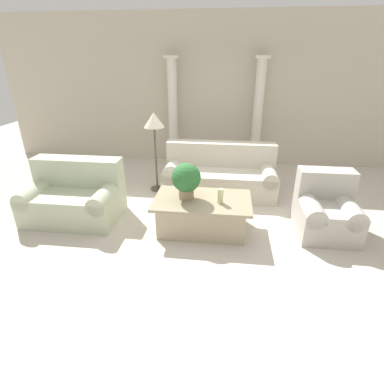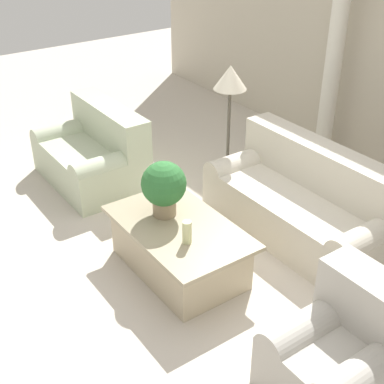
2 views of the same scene
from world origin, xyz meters
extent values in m
plane|color=beige|center=(0.00, 0.00, 0.00)|extent=(16.00, 16.00, 0.00)
cube|color=beige|center=(0.00, 2.82, 1.60)|extent=(10.00, 0.06, 3.20)
cube|color=beige|center=(0.12, 0.93, 0.23)|extent=(2.00, 0.89, 0.46)
cube|color=beige|center=(0.12, 1.23, 0.68)|extent=(2.00, 0.31, 0.43)
cylinder|color=beige|center=(-0.74, 0.93, 0.43)|extent=(0.28, 0.89, 0.28)
cylinder|color=beige|center=(0.98, 0.93, 0.43)|extent=(0.28, 0.89, 0.28)
cube|color=beige|center=(-2.08, -0.28, 0.23)|extent=(1.39, 0.89, 0.46)
cube|color=beige|center=(-2.08, 0.02, 0.68)|extent=(1.39, 0.31, 0.43)
cylinder|color=beige|center=(-2.63, -0.28, 0.43)|extent=(0.28, 0.89, 0.28)
cylinder|color=beige|center=(-1.52, -0.28, 0.43)|extent=(0.28, 0.89, 0.28)
cube|color=tan|center=(-0.07, -0.36, 0.22)|extent=(1.20, 0.73, 0.45)
cube|color=tan|center=(-0.07, -0.36, 0.47)|extent=(1.37, 0.83, 0.04)
cylinder|color=#937F60|center=(-0.30, -0.36, 0.56)|extent=(0.21, 0.21, 0.14)
sphere|color=#2D6B33|center=(-0.30, -0.36, 0.80)|extent=(0.41, 0.41, 0.41)
cylinder|color=beige|center=(0.18, -0.45, 0.59)|extent=(0.08, 0.08, 0.21)
cylinder|color=#4C473D|center=(-1.05, 0.97, 0.01)|extent=(0.25, 0.25, 0.03)
cylinder|color=#4C473D|center=(-1.05, 0.97, 0.61)|extent=(0.04, 0.04, 1.16)
cone|color=beige|center=(-1.05, 0.97, 1.32)|extent=(0.36, 0.36, 0.26)
cylinder|color=silver|center=(-1.00, 2.52, 1.14)|extent=(0.21, 0.21, 2.28)
cube|color=silver|center=(-1.00, 2.52, 2.31)|extent=(0.29, 0.29, 0.06)
cylinder|color=silver|center=(0.85, 2.52, 1.14)|extent=(0.21, 0.21, 2.28)
cube|color=silver|center=(0.85, 2.52, 2.31)|extent=(0.29, 0.29, 0.06)
cube|color=#B7B2A8|center=(1.68, -0.24, 0.22)|extent=(0.78, 0.87, 0.45)
cube|color=#B7B2A8|center=(1.68, 0.05, 0.65)|extent=(0.78, 0.31, 0.41)
cylinder|color=#B7B2A8|center=(1.43, -0.24, 0.41)|extent=(0.28, 0.87, 0.28)
cylinder|color=#B7B2A8|center=(1.92, -0.24, 0.41)|extent=(0.28, 0.87, 0.28)
camera|label=1|loc=(0.24, -4.16, 2.33)|focal=28.00mm
camera|label=2|loc=(3.20, -2.53, 3.11)|focal=50.00mm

